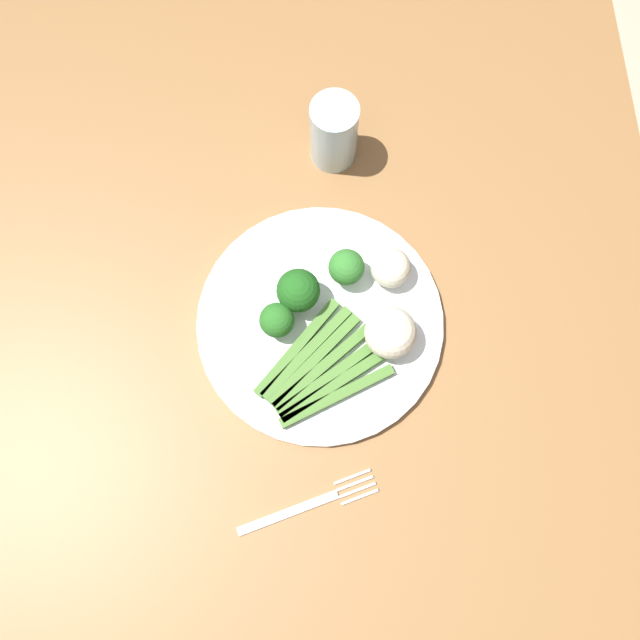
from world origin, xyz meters
name	(u,v)px	position (x,y,z in m)	size (l,w,h in m)	color
ground_plane	(309,437)	(0.00, 0.00, -0.01)	(6.00, 6.00, 0.02)	#B7A88E
dining_table	(302,396)	(0.00, 0.00, 0.63)	(1.19, 0.93, 0.73)	olive
plate	(320,323)	(-0.07, 0.03, 0.74)	(0.30, 0.30, 0.01)	white
asparagus_bundle	(320,369)	(-0.01, 0.03, 0.75)	(0.15, 0.16, 0.01)	#47752D
broccoli_back	(298,291)	(-0.10, 0.01, 0.78)	(0.05, 0.05, 0.06)	#4C7F2B
broccoli_left	(346,267)	(-0.13, 0.06, 0.78)	(0.04, 0.04, 0.05)	#609E3D
broccoli_near_center	(277,320)	(-0.07, -0.02, 0.77)	(0.04, 0.04, 0.05)	#568E33
cauliflower_back_right	(391,268)	(-0.12, 0.12, 0.77)	(0.05, 0.05, 0.05)	silver
cauliflower_front_left	(390,333)	(-0.04, 0.11, 0.78)	(0.06, 0.06, 0.06)	white
fork	(309,505)	(0.14, 0.00, 0.73)	(0.07, 0.16, 0.00)	silver
water_glass	(334,133)	(-0.30, 0.06, 0.78)	(0.06, 0.06, 0.10)	silver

